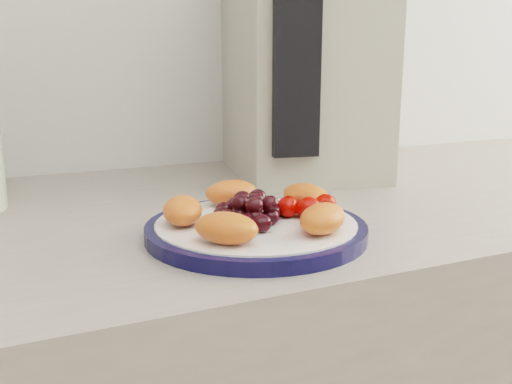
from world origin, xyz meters
name	(u,v)px	position (x,y,z in m)	size (l,w,h in m)	color
plate_rim	(256,230)	(-0.02, 1.05, 0.91)	(0.24, 0.24, 0.01)	#0D0E38
plate_face	(256,229)	(-0.02, 1.05, 0.91)	(0.22, 0.22, 0.02)	white
appliance_body	(300,58)	(0.19, 1.36, 1.09)	(0.22, 0.30, 0.38)	#ABA691
appliance_panel	(296,54)	(0.11, 1.21, 1.09)	(0.06, 0.02, 0.28)	black
fruit_plate	(260,208)	(-0.02, 1.05, 0.93)	(0.21, 0.20, 0.03)	#E25022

